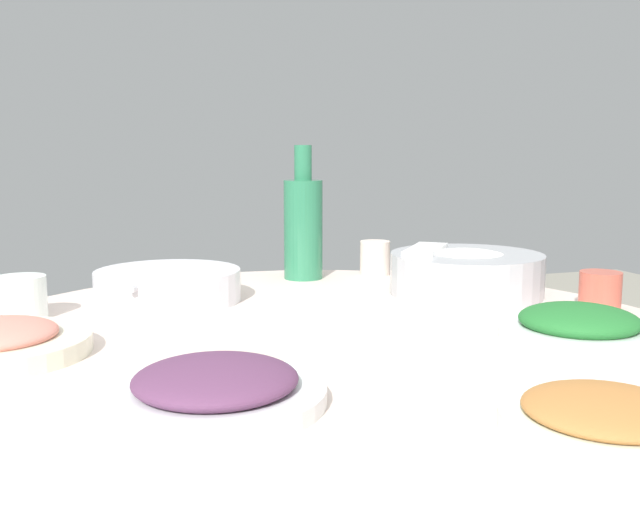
{
  "coord_description": "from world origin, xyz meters",
  "views": [
    {
      "loc": [
        0.32,
        0.95,
        1.01
      ],
      "look_at": [
        -0.04,
        -0.13,
        0.85
      ],
      "focal_mm": 40.49,
      "sensor_mm": 36.0,
      "label": 1
    }
  ],
  "objects_px": {
    "dish_tofu_braise": "(606,416)",
    "dish_greens": "(579,327)",
    "tea_cup_side": "(375,258)",
    "round_dining_table": "(319,425)",
    "rice_bowl": "(466,273)",
    "dish_eggplant": "(216,387)",
    "green_bottle": "(303,225)",
    "tea_cup_near": "(20,298)",
    "soup_bowl": "(168,286)",
    "tea_cup_far": "(600,291)"
  },
  "relations": [
    {
      "from": "dish_eggplant",
      "to": "soup_bowl",
      "type": "bearing_deg",
      "value": -91.52
    },
    {
      "from": "rice_bowl",
      "to": "tea_cup_side",
      "type": "relative_size",
      "value": 3.88
    },
    {
      "from": "dish_eggplant",
      "to": "dish_greens",
      "type": "distance_m",
      "value": 0.52
    },
    {
      "from": "dish_greens",
      "to": "tea_cup_near",
      "type": "height_order",
      "value": "tea_cup_near"
    },
    {
      "from": "rice_bowl",
      "to": "dish_greens",
      "type": "height_order",
      "value": "rice_bowl"
    },
    {
      "from": "dish_greens",
      "to": "dish_eggplant",
      "type": "bearing_deg",
      "value": 9.08
    },
    {
      "from": "dish_eggplant",
      "to": "tea_cup_far",
      "type": "distance_m",
      "value": 0.72
    },
    {
      "from": "dish_tofu_braise",
      "to": "tea_cup_near",
      "type": "height_order",
      "value": "tea_cup_near"
    },
    {
      "from": "tea_cup_far",
      "to": "round_dining_table",
      "type": "bearing_deg",
      "value": 0.79
    },
    {
      "from": "green_bottle",
      "to": "tea_cup_near",
      "type": "distance_m",
      "value": 0.57
    },
    {
      "from": "dish_eggplant",
      "to": "tea_cup_near",
      "type": "xyz_separation_m",
      "value": [
        0.22,
        -0.48,
        0.02
      ]
    },
    {
      "from": "dish_greens",
      "to": "green_bottle",
      "type": "height_order",
      "value": "green_bottle"
    },
    {
      "from": "round_dining_table",
      "to": "tea_cup_side",
      "type": "relative_size",
      "value": 15.74
    },
    {
      "from": "round_dining_table",
      "to": "tea_cup_far",
      "type": "relative_size",
      "value": 16.73
    },
    {
      "from": "green_bottle",
      "to": "tea_cup_side",
      "type": "distance_m",
      "value": 0.17
    },
    {
      "from": "dish_greens",
      "to": "rice_bowl",
      "type": "bearing_deg",
      "value": -94.15
    },
    {
      "from": "rice_bowl",
      "to": "dish_greens",
      "type": "relative_size",
      "value": 1.3
    },
    {
      "from": "rice_bowl",
      "to": "tea_cup_near",
      "type": "xyz_separation_m",
      "value": [
        0.76,
        -0.04,
        -0.01
      ]
    },
    {
      "from": "round_dining_table",
      "to": "tea_cup_far",
      "type": "distance_m",
      "value": 0.52
    },
    {
      "from": "dish_eggplant",
      "to": "green_bottle",
      "type": "bearing_deg",
      "value": -114.08
    },
    {
      "from": "soup_bowl",
      "to": "dish_eggplant",
      "type": "height_order",
      "value": "soup_bowl"
    },
    {
      "from": "soup_bowl",
      "to": "green_bottle",
      "type": "bearing_deg",
      "value": -153.88
    },
    {
      "from": "round_dining_table",
      "to": "dish_eggplant",
      "type": "bearing_deg",
      "value": 50.98
    },
    {
      "from": "dish_tofu_braise",
      "to": "tea_cup_side",
      "type": "xyz_separation_m",
      "value": [
        -0.13,
        -0.86,
        0.02
      ]
    },
    {
      "from": "rice_bowl",
      "to": "dish_tofu_braise",
      "type": "bearing_deg",
      "value": 71.66
    },
    {
      "from": "green_bottle",
      "to": "dish_greens",
      "type": "bearing_deg",
      "value": 109.18
    },
    {
      "from": "green_bottle",
      "to": "tea_cup_far",
      "type": "relative_size",
      "value": 4.03
    },
    {
      "from": "soup_bowl",
      "to": "dish_tofu_braise",
      "type": "xyz_separation_m",
      "value": [
        -0.32,
        0.73,
        -0.01
      ]
    },
    {
      "from": "rice_bowl",
      "to": "dish_eggplant",
      "type": "bearing_deg",
      "value": 38.67
    },
    {
      "from": "soup_bowl",
      "to": "dish_eggplant",
      "type": "xyz_separation_m",
      "value": [
        0.01,
        0.54,
        -0.01
      ]
    },
    {
      "from": "round_dining_table",
      "to": "tea_cup_side",
      "type": "distance_m",
      "value": 0.54
    },
    {
      "from": "soup_bowl",
      "to": "dish_greens",
      "type": "xyz_separation_m",
      "value": [
        -0.5,
        0.46,
        -0.0
      ]
    },
    {
      "from": "green_bottle",
      "to": "tea_cup_far",
      "type": "xyz_separation_m",
      "value": [
        -0.38,
        0.44,
        -0.08
      ]
    },
    {
      "from": "dish_greens",
      "to": "green_bottle",
      "type": "distance_m",
      "value": 0.64
    },
    {
      "from": "tea_cup_far",
      "to": "dish_greens",
      "type": "bearing_deg",
      "value": 43.92
    },
    {
      "from": "dish_eggplant",
      "to": "tea_cup_far",
      "type": "bearing_deg",
      "value": -160.39
    },
    {
      "from": "dish_tofu_braise",
      "to": "tea_cup_near",
      "type": "relative_size",
      "value": 2.51
    },
    {
      "from": "dish_tofu_braise",
      "to": "dish_greens",
      "type": "relative_size",
      "value": 0.93
    },
    {
      "from": "tea_cup_side",
      "to": "dish_greens",
      "type": "bearing_deg",
      "value": 95.08
    },
    {
      "from": "dish_tofu_braise",
      "to": "green_bottle",
      "type": "relative_size",
      "value": 0.73
    },
    {
      "from": "dish_greens",
      "to": "tea_cup_far",
      "type": "height_order",
      "value": "tea_cup_far"
    },
    {
      "from": "tea_cup_far",
      "to": "green_bottle",
      "type": "bearing_deg",
      "value": -49.55
    },
    {
      "from": "rice_bowl",
      "to": "soup_bowl",
      "type": "relative_size",
      "value": 1.1
    },
    {
      "from": "round_dining_table",
      "to": "dish_tofu_braise",
      "type": "distance_m",
      "value": 0.47
    },
    {
      "from": "dish_eggplant",
      "to": "dish_greens",
      "type": "height_order",
      "value": "dish_greens"
    },
    {
      "from": "round_dining_table",
      "to": "rice_bowl",
      "type": "relative_size",
      "value": 4.06
    },
    {
      "from": "round_dining_table",
      "to": "rice_bowl",
      "type": "bearing_deg",
      "value": -150.65
    },
    {
      "from": "dish_eggplant",
      "to": "tea_cup_far",
      "type": "xyz_separation_m",
      "value": [
        -0.68,
        -0.24,
        0.01
      ]
    },
    {
      "from": "dish_tofu_braise",
      "to": "green_bottle",
      "type": "xyz_separation_m",
      "value": [
        0.03,
        -0.87,
        0.09
      ]
    },
    {
      "from": "dish_greens",
      "to": "round_dining_table",
      "type": "bearing_deg",
      "value": -25.44
    }
  ]
}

